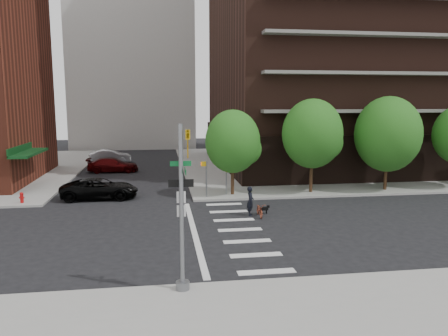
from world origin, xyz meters
The scene contains 15 objects.
ground centered at (0.00, 0.00, 0.00)m, with size 120.00×120.00×0.00m, color black.
sidewalk_ne centered at (20.50, 23.50, 0.07)m, with size 39.00×33.00×0.15m, color gray.
crosswalk centered at (2.21, 0.00, 0.01)m, with size 3.85×13.00×0.01m.
tree_a centered at (4.00, 8.50, 4.04)m, with size 4.00×4.00×5.90m.
tree_b centered at (10.00, 8.50, 4.54)m, with size 4.50×4.50×6.65m.
tree_c centered at (16.00, 8.50, 4.45)m, with size 5.00×5.00×6.80m.
traffic_signal centered at (-0.47, -7.49, 2.70)m, with size 0.90×0.75×6.00m.
pedestrian_signal centered at (2.32, 7.92, 1.85)m, with size 2.18×0.67×2.60m.
fire_hydrant centered at (-10.50, 7.80, 0.55)m, with size 0.24×0.24×0.73m.
parked_car_black centered at (-5.56, 9.00, 0.75)m, with size 5.36×2.47×1.49m, color black.
parked_car_maroon centered at (-5.87, 21.11, 0.72)m, with size 4.94×2.01×1.43m, color #380506.
parked_car_silver centered at (-6.85, 27.93, 0.76)m, with size 4.63×1.61×1.53m, color #B8BBC1.
scooter centered at (4.69, 2.55, 0.41)m, with size 0.55×1.58×0.83m, color #9E442B.
dog_walker centered at (4.17, 2.90, 0.90)m, with size 0.43×0.65×1.79m, color black.
dog centered at (5.14, 3.19, 0.32)m, with size 0.61×0.23×0.51m.
Camera 1 is at (-1.19, -22.57, 6.91)m, focal length 35.00 mm.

